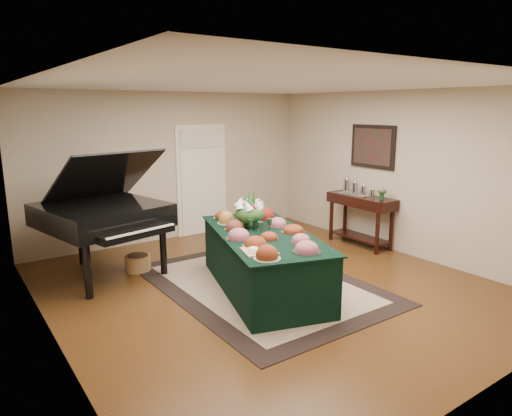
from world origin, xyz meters
TOP-DOWN VIEW (x-y plane):
  - ground at (0.00, 0.00)m, footprint 6.00×6.00m
  - area_rug at (-0.06, 0.11)m, footprint 2.48×3.47m
  - kitchen_doorway at (0.60, 2.97)m, footprint 1.05×0.07m
  - buffet_table at (-0.14, -0.07)m, footprint 1.80×2.64m
  - food_platters at (-0.16, -0.03)m, footprint 1.45×2.26m
  - cutting_board at (-0.65, -0.68)m, footprint 0.46×0.46m
  - green_goblets at (-0.14, 0.01)m, footprint 0.30×0.30m
  - floral_centerpiece at (-0.11, 0.28)m, footprint 0.43×0.43m
  - grand_piano at (-1.69, 1.73)m, footprint 1.84×2.05m
  - wicker_basket at (-1.25, 1.63)m, footprint 0.38×0.38m
  - mahogany_sideboard at (2.50, 0.62)m, footprint 0.45×1.28m
  - tea_service at (2.50, 0.73)m, footprint 0.34×0.74m
  - pink_bouquet at (2.50, 0.17)m, footprint 0.17×0.17m
  - wall_painting at (2.72, 0.62)m, footprint 0.05×0.95m

SIDE VIEW (x-z plane):
  - ground at x=0.00m, z-range 0.00..0.00m
  - area_rug at x=-0.06m, z-range 0.00..0.01m
  - wicker_basket at x=-1.25m, z-range 0.00..0.24m
  - buffet_table at x=-0.14m, z-range 0.00..0.80m
  - mahogany_sideboard at x=2.50m, z-range 0.25..1.15m
  - cutting_board at x=-0.65m, z-range 0.78..0.87m
  - food_platters at x=-0.16m, z-range 0.78..0.91m
  - green_goblets at x=-0.14m, z-range 0.79..0.97m
  - grand_piano at x=-1.69m, z-range 0.01..1.84m
  - tea_service at x=2.50m, z-range 0.87..1.16m
  - kitchen_doorway at x=0.60m, z-range -0.03..2.07m
  - pink_bouquet at x=2.50m, z-range 0.93..1.15m
  - floral_centerpiece at x=-0.11m, z-range 0.83..1.27m
  - wall_painting at x=2.72m, z-range 1.38..2.12m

